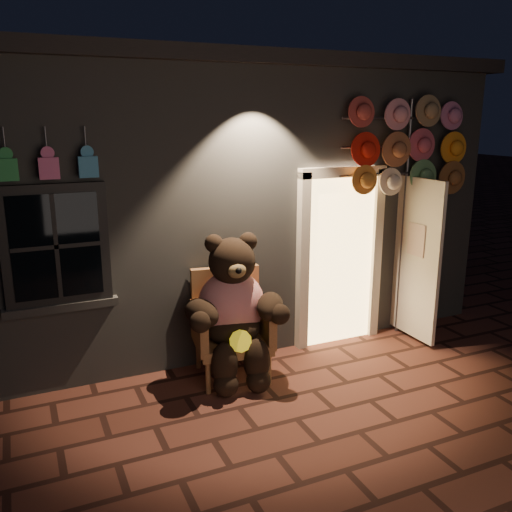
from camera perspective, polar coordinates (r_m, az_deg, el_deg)
ground at (r=5.34m, az=4.34°, el=-16.75°), size 60.00×60.00×0.00m
shop_building at (r=8.35m, az=-8.61°, el=7.26°), size 7.30×5.95×3.51m
wicker_armchair at (r=5.93m, az=-2.75°, el=-7.15°), size 0.89×0.83×1.16m
teddy_bear at (r=5.72m, az=-2.37°, el=-5.65°), size 1.15×0.96×1.59m
hat_rack at (r=6.85m, az=15.82°, el=10.84°), size 1.75×0.22×2.99m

